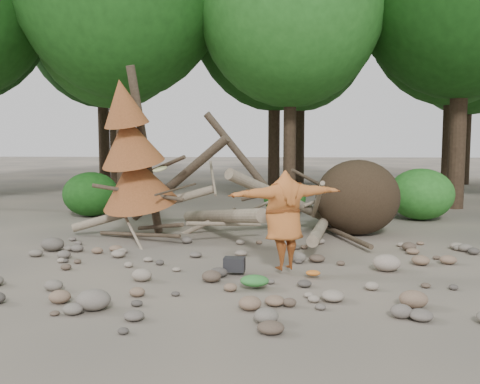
{
  "coord_description": "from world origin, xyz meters",
  "views": [
    {
      "loc": [
        0.26,
        -9.77,
        2.55
      ],
      "look_at": [
        -0.34,
        1.5,
        1.4
      ],
      "focal_mm": 40.0,
      "sensor_mm": 36.0,
      "label": 1
    }
  ],
  "objects": [
    {
      "name": "cloth_orange",
      "position": [
        1.08,
        -0.2,
        0.05
      ],
      "size": [
        0.27,
        0.22,
        0.1
      ],
      "primitive_type": "ellipsoid",
      "color": "#C26621",
      "rests_on": "ground"
    },
    {
      "name": "dead_conifer",
      "position": [
        -3.12,
        3.37,
        2.11
      ],
      "size": [
        2.06,
        2.16,
        4.35
      ],
      "color": "#4C3F30",
      "rests_on": "ground"
    },
    {
      "name": "boulder_mid_left",
      "position": [
        -4.6,
        1.86,
        0.16
      ],
      "size": [
        0.52,
        0.47,
        0.31
      ],
      "primitive_type": "ellipsoid",
      "color": "#575149",
      "rests_on": "ground"
    },
    {
      "name": "boulder_mid_right",
      "position": [
        2.54,
        0.41,
        0.16
      ],
      "size": [
        0.53,
        0.48,
        0.32
      ],
      "primitive_type": "ellipsoid",
      "color": "gray",
      "rests_on": "ground"
    },
    {
      "name": "frisbee_thrower",
      "position": [
        0.56,
        0.17,
        1.02
      ],
      "size": [
        3.75,
        1.53,
        1.94
      ],
      "color": "#AE5B27",
      "rests_on": "ground"
    },
    {
      "name": "bush_left",
      "position": [
        -5.5,
        7.2,
        0.72
      ],
      "size": [
        1.8,
        1.8,
        1.44
      ],
      "primitive_type": "ellipsoid",
      "color": "#194F15",
      "rests_on": "ground"
    },
    {
      "name": "bush_right",
      "position": [
        5.0,
        7.0,
        0.8
      ],
      "size": [
        2.0,
        2.0,
        1.6
      ],
      "primitive_type": "ellipsoid",
      "color": "#2B7725",
      "rests_on": "ground"
    },
    {
      "name": "bush_mid",
      "position": [
        0.8,
        7.8,
        0.56
      ],
      "size": [
        1.4,
        1.4,
        1.12
      ],
      "primitive_type": "ellipsoid",
      "color": "#22651D",
      "rests_on": "ground"
    },
    {
      "name": "deadfall_pile",
      "position": [
        2.02,
        4.24,
        0.95
      ],
      "size": [
        8.55,
        5.24,
        3.3
      ],
      "color": "#332619",
      "rests_on": "ground"
    },
    {
      "name": "cloth_green",
      "position": [
        0.03,
        -0.94,
        0.09
      ],
      "size": [
        0.49,
        0.41,
        0.18
      ],
      "primitive_type": "ellipsoid",
      "color": "#2D712E",
      "rests_on": "ground"
    },
    {
      "name": "boulder_front_left",
      "position": [
        -2.33,
        -2.17,
        0.15
      ],
      "size": [
        0.52,
        0.46,
        0.31
      ],
      "primitive_type": "ellipsoid",
      "color": "#6C645A",
      "rests_on": "ground"
    },
    {
      "name": "ground",
      "position": [
        0.0,
        0.0,
        0.0
      ],
      "size": [
        120.0,
        120.0,
        0.0
      ],
      "primitive_type": "plane",
      "color": "#514C44",
      "rests_on": "ground"
    },
    {
      "name": "boulder_front_right",
      "position": [
        2.46,
        -1.8,
        0.13
      ],
      "size": [
        0.43,
        0.39,
        0.26
      ],
      "primitive_type": "ellipsoid",
      "color": "#775E4A",
      "rests_on": "ground"
    },
    {
      "name": "backpack",
      "position": [
        -0.37,
        0.01,
        0.13
      ],
      "size": [
        0.41,
        0.3,
        0.26
      ],
      "primitive_type": "cube",
      "rotation": [
        0.0,
        0.0,
        -0.1
      ],
      "color": "black",
      "rests_on": "ground"
    }
  ]
}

